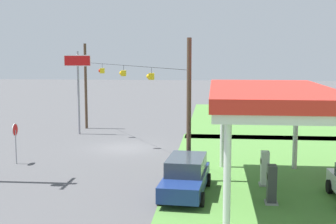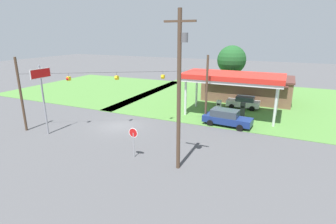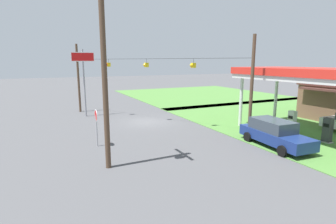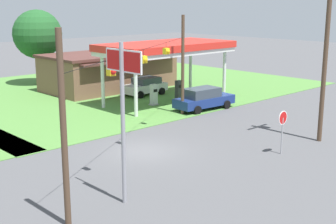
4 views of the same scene
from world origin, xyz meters
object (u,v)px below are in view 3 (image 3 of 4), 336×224
Objects in this scene: car_at_pumps_front at (274,133)px; utility_pole_main at (103,48)px; gas_station_canopy at (314,75)px; stop_sign_overhead at (83,70)px; stop_sign_roadside at (96,120)px; fuel_pump_near at (292,123)px; fuel_pump_far at (327,131)px.

car_at_pumps_front is 12.10m from utility_pole_main.
utility_pole_main reaches higher than gas_station_canopy.
gas_station_canopy is 1.03× the size of utility_pole_main.
gas_station_canopy is 20.51m from stop_sign_overhead.
car_at_pumps_front is 11.86m from stop_sign_roadside.
gas_station_canopy is 14.83m from utility_pole_main.
car_at_pumps_front is (1.83, -3.90, 0.07)m from fuel_pump_near.
utility_pole_main is at bearing -3.98° from stop_sign_overhead.
stop_sign_overhead is at bearing -143.68° from car_at_pumps_front.
stop_sign_overhead reaches higher than fuel_pump_far.
utility_pole_main reaches higher than stop_sign_roadside.
car_at_pumps_front is (-1.07, -3.90, 0.07)m from fuel_pump_far.
gas_station_canopy is at bearing 0.06° from fuel_pump_near.
stop_sign_roadside is (-4.75, -14.56, -2.82)m from gas_station_canopy.
fuel_pump_near is 0.71× the size of stop_sign_roadside.
utility_pole_main is at bearing 177.61° from stop_sign_roadside.
gas_station_canopy is 6.47× the size of fuel_pump_far.
stop_sign_roadside reaches higher than fuel_pump_near.
utility_pole_main is (0.66, -14.72, 5.37)m from fuel_pump_near.
utility_pole_main reaches higher than car_at_pumps_front.
utility_pole_main is (-1.17, -10.82, 5.30)m from car_at_pumps_front.
fuel_pump_far is at bearing -0.06° from gas_station_canopy.
stop_sign_roadside is (-3.31, -14.56, 0.96)m from fuel_pump_near.
stop_sign_roadside is 10.95m from stop_sign_overhead.
fuel_pump_far is at bearing -113.08° from stop_sign_roadside.
stop_sign_overhead is at bearing -4.58° from stop_sign_roadside.
fuel_pump_far is 0.34× the size of car_at_pumps_front.
stop_sign_overhead reaches higher than gas_station_canopy.
utility_pole_main reaches higher than stop_sign_overhead.
fuel_pump_far is 4.05m from car_at_pumps_front.
utility_pole_main is (-0.79, -14.72, 1.59)m from gas_station_canopy.
stop_sign_overhead is at bearing 176.02° from utility_pole_main.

